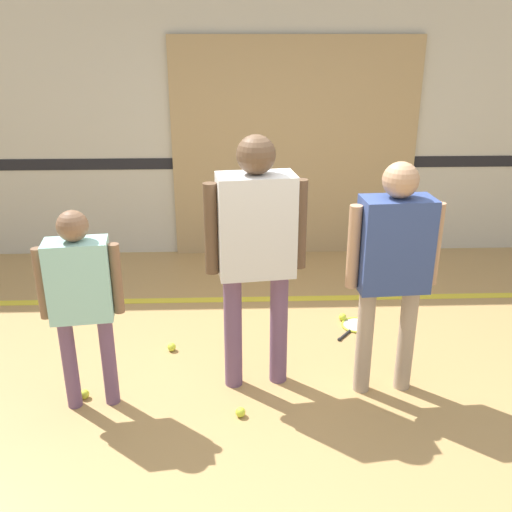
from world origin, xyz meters
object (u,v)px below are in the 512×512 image
at_px(person_student_right, 393,257).
at_px(tennis_ball_by_spare_racket, 343,317).
at_px(person_instructor, 256,239).
at_px(racket_spare_on_floor, 356,326).
at_px(person_student_left, 80,291).
at_px(tennis_ball_near_instructor, 240,412).
at_px(tennis_ball_stray_left, 84,394).
at_px(tennis_ball_stray_right, 172,347).

height_order(person_student_right, tennis_ball_by_spare_racket, person_student_right).
xyz_separation_m(person_instructor, racket_spare_on_floor, (0.89, 0.78, -1.09)).
bearing_deg(person_student_right, person_student_left, -0.59).
distance_m(person_student_right, tennis_ball_near_instructor, 1.43).
relative_size(person_student_left, racket_spare_on_floor, 3.08).
relative_size(person_student_left, tennis_ball_stray_left, 20.79).
bearing_deg(tennis_ball_by_spare_racket, racket_spare_on_floor, -51.51).
relative_size(person_student_right, tennis_ball_by_spare_racket, 24.63).
xyz_separation_m(tennis_ball_stray_left, tennis_ball_stray_right, (0.54, 0.61, 0.00)).
distance_m(person_student_left, person_student_right, 2.01).
distance_m(person_instructor, racket_spare_on_floor, 1.61).
distance_m(person_student_left, tennis_ball_stray_right, 1.15).
bearing_deg(tennis_ball_stray_left, person_student_left, -36.99).
bearing_deg(person_student_left, tennis_ball_stray_right, 48.51).
height_order(person_student_left, tennis_ball_by_spare_racket, person_student_left).
relative_size(person_instructor, person_student_right, 1.09).
distance_m(tennis_ball_near_instructor, tennis_ball_stray_left, 1.10).
bearing_deg(tennis_ball_stray_left, person_instructor, 7.85).
xyz_separation_m(person_student_right, tennis_ball_near_instructor, (-1.00, -0.29, -0.97)).
xyz_separation_m(person_student_left, racket_spare_on_floor, (2.00, 1.00, -0.84)).
height_order(person_instructor, tennis_ball_near_instructor, person_instructor).
bearing_deg(person_student_left, tennis_ball_by_spare_racket, 23.45).
bearing_deg(person_instructor, racket_spare_on_floor, 34.11).
distance_m(tennis_ball_by_spare_racket, tennis_ball_stray_left, 2.25).
bearing_deg(person_instructor, tennis_ball_stray_left, -179.44).
relative_size(tennis_ball_by_spare_racket, tennis_ball_stray_right, 1.00).
distance_m(person_instructor, person_student_left, 1.16).
bearing_deg(tennis_ball_near_instructor, tennis_ball_stray_right, 122.38).
xyz_separation_m(person_student_right, racket_spare_on_floor, (-0.00, 0.89, -1.00)).
relative_size(racket_spare_on_floor, tennis_ball_by_spare_racket, 6.75).
relative_size(person_student_left, tennis_ball_stray_right, 20.79).
xyz_separation_m(tennis_ball_by_spare_racket, tennis_ball_stray_left, (-1.98, -1.06, 0.00)).
bearing_deg(person_instructor, person_student_right, -14.49).
bearing_deg(racket_spare_on_floor, person_student_right, 38.84).
height_order(person_student_right, tennis_ball_stray_right, person_student_right).
distance_m(person_instructor, tennis_ball_stray_left, 1.61).
height_order(person_instructor, tennis_ball_stray_left, person_instructor).
bearing_deg(person_instructor, tennis_ball_by_spare_racket, 41.45).
relative_size(person_instructor, tennis_ball_stray_right, 26.92).
xyz_separation_m(racket_spare_on_floor, tennis_ball_stray_right, (-1.54, -0.34, 0.02)).
xyz_separation_m(tennis_ball_near_instructor, tennis_ball_stray_right, (-0.54, 0.85, 0.00)).
bearing_deg(person_student_left, racket_spare_on_floor, 19.56).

